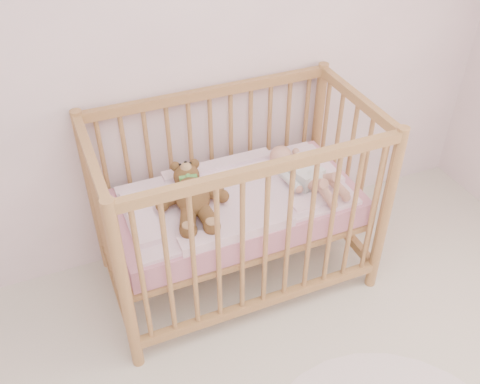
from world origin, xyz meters
name	(u,v)px	position (x,y,z in m)	size (l,w,h in m)	color
wall_back	(143,20)	(0.00, 2.00, 1.35)	(4.00, 0.02, 2.70)	white
crib	(236,205)	(0.28, 1.60, 0.50)	(1.36, 0.76, 1.00)	tan
mattress	(236,207)	(0.28, 1.60, 0.49)	(1.22, 0.62, 0.13)	pink
blanket	(236,196)	(0.28, 1.60, 0.56)	(1.10, 0.58, 0.06)	#FAACCD
baby	(302,170)	(0.63, 1.58, 0.64)	(0.26, 0.54, 0.13)	white
teddy_bear	(192,196)	(0.05, 1.58, 0.65)	(0.37, 0.52, 0.14)	brown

